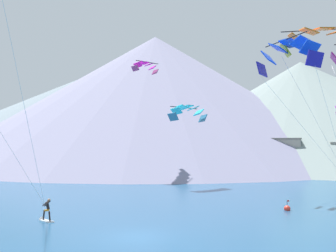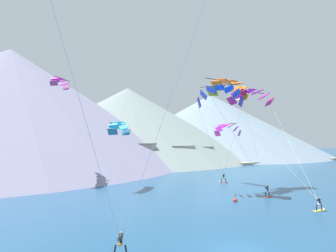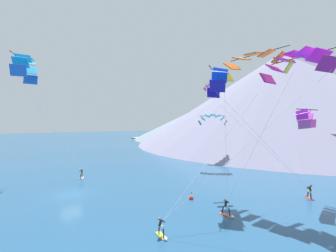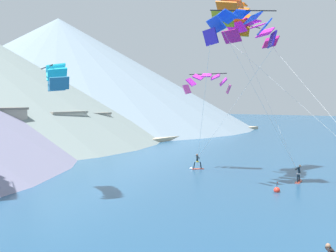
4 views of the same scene
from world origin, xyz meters
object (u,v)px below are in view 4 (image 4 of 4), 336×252
object	(u,v)px
parafoil_kite_mid_center	(241,26)
parafoil_kite_distant_low_drift	(207,81)
parafoil_kite_near_lead	(234,13)
parafoil_kite_distant_mid_solo	(56,74)
race_marker_buoy	(277,190)
kitesurfer_mid_center	(196,164)
kitesurfer_near_lead	(299,176)
parafoil_kite_far_left	(251,31)

from	to	relation	value
parafoil_kite_mid_center	parafoil_kite_distant_low_drift	distance (m)	11.31
parafoil_kite_near_lead	parafoil_kite_distant_mid_solo	size ratio (longest dim) A/B	3.06
parafoil_kite_distant_mid_solo	race_marker_buoy	xyz separation A→B (m)	(11.72, -14.83, -10.04)
kitesurfer_mid_center	kitesurfer_near_lead	bearing A→B (deg)	-97.71
parafoil_kite_far_left	kitesurfer_mid_center	bearing A→B (deg)	102.30
parafoil_kite_near_lead	parafoil_kite_distant_low_drift	distance (m)	8.98
kitesurfer_near_lead	parafoil_kite_far_left	world-z (taller)	parafoil_kite_far_left
parafoil_kite_far_left	parafoil_kite_distant_low_drift	world-z (taller)	parafoil_kite_far_left
kitesurfer_near_lead	race_marker_buoy	bearing A→B (deg)	179.64
parafoil_kite_far_left	parafoil_kite_distant_mid_solo	xyz separation A→B (m)	(-20.69, 8.37, -5.40)
parafoil_kite_mid_center	race_marker_buoy	world-z (taller)	parafoil_kite_mid_center
kitesurfer_near_lead	race_marker_buoy	xyz separation A→B (m)	(-5.91, 0.04, -0.41)
parafoil_kite_distant_low_drift	parafoil_kite_distant_mid_solo	xyz separation A→B (m)	(-19.46, 3.55, 0.06)
kitesurfer_near_lead	parafoil_kite_mid_center	size ratio (longest dim) A/B	0.12
kitesurfer_near_lead	kitesurfer_mid_center	distance (m)	12.79
parafoil_kite_near_lead	race_marker_buoy	bearing A→B (deg)	-123.84
parafoil_kite_far_left	parafoil_kite_distant_mid_solo	world-z (taller)	parafoil_kite_far_left
parafoil_kite_near_lead	parafoil_kite_distant_low_drift	world-z (taller)	parafoil_kite_near_lead
parafoil_kite_distant_low_drift	parafoil_kite_mid_center	bearing A→B (deg)	-134.07
parafoil_kite_mid_center	parafoil_kite_distant_mid_solo	size ratio (longest dim) A/B	2.73
parafoil_kite_distant_low_drift	race_marker_buoy	size ratio (longest dim) A/B	5.33
parafoil_kite_near_lead	parafoil_kite_far_left	xyz separation A→B (m)	(4.75, 0.17, -1.12)
parafoil_kite_near_lead	parafoil_kite_distant_low_drift	xyz separation A→B (m)	(3.53, 4.98, -6.58)
parafoil_kite_far_left	race_marker_buoy	distance (m)	18.99
kitesurfer_mid_center	parafoil_kite_far_left	xyz separation A→B (m)	(1.35, -6.18, 15.02)
kitesurfer_mid_center	parafoil_kite_mid_center	bearing A→B (deg)	-128.77
kitesurfer_mid_center	parafoil_kite_distant_mid_solo	world-z (taller)	parafoil_kite_distant_mid_solo
kitesurfer_mid_center	parafoil_kite_near_lead	world-z (taller)	parafoil_kite_near_lead
kitesurfer_near_lead	kitesurfer_mid_center	size ratio (longest dim) A/B	0.99
parafoil_kite_distant_low_drift	parafoil_kite_distant_mid_solo	bearing A→B (deg)	169.65
parafoil_kite_mid_center	race_marker_buoy	size ratio (longest dim) A/B	14.51
parafoil_kite_near_lead	parafoil_kite_distant_low_drift	size ratio (longest dim) A/B	3.05
kitesurfer_mid_center	parafoil_kite_mid_center	xyz separation A→B (m)	(-7.03, -8.76, 14.26)
parafoil_kite_distant_mid_solo	kitesurfer_mid_center	bearing A→B (deg)	-6.45
parafoil_kite_near_lead	race_marker_buoy	xyz separation A→B (m)	(-4.22, -6.29, -16.57)
race_marker_buoy	parafoil_kite_distant_mid_solo	bearing A→B (deg)	128.32
parafoil_kite_near_lead	parafoil_kite_far_left	size ratio (longest dim) A/B	1.05
parafoil_kite_near_lead	parafoil_kite_distant_low_drift	bearing A→B (deg)	54.71
race_marker_buoy	kitesurfer_near_lead	bearing A→B (deg)	-0.36
parafoil_kite_mid_center	parafoil_kite_far_left	xyz separation A→B (m)	(8.38, 2.58, 0.77)
parafoil_kite_near_lead	parafoil_kite_distant_mid_solo	bearing A→B (deg)	151.82
parafoil_kite_distant_mid_solo	parafoil_kite_mid_center	bearing A→B (deg)	-41.66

